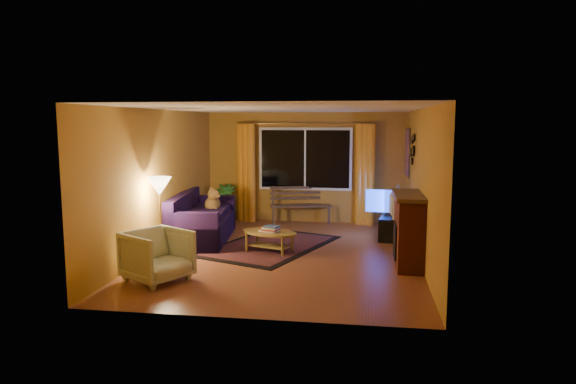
# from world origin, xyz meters

# --- Properties ---
(floor) EXTENTS (4.50, 6.00, 0.02)m
(floor) POSITION_xyz_m (0.00, 0.00, -0.01)
(floor) COLOR brown
(floor) RESTS_ON ground
(ceiling) EXTENTS (4.50, 6.00, 0.02)m
(ceiling) POSITION_xyz_m (0.00, 0.00, 2.51)
(ceiling) COLOR white
(ceiling) RESTS_ON ground
(wall_back) EXTENTS (4.50, 0.02, 2.50)m
(wall_back) POSITION_xyz_m (0.00, 3.01, 1.25)
(wall_back) COLOR #B9822D
(wall_back) RESTS_ON ground
(wall_left) EXTENTS (0.02, 6.00, 2.50)m
(wall_left) POSITION_xyz_m (-2.26, 0.00, 1.25)
(wall_left) COLOR #B9822D
(wall_left) RESTS_ON ground
(wall_right) EXTENTS (0.02, 6.00, 2.50)m
(wall_right) POSITION_xyz_m (2.26, 0.00, 1.25)
(wall_right) COLOR #B9822D
(wall_right) RESTS_ON ground
(window) EXTENTS (2.00, 0.02, 1.30)m
(window) POSITION_xyz_m (0.00, 2.94, 1.45)
(window) COLOR black
(window) RESTS_ON wall_back
(curtain_rod) EXTENTS (3.20, 0.03, 0.03)m
(curtain_rod) POSITION_xyz_m (0.00, 2.90, 2.25)
(curtain_rod) COLOR #BF8C3F
(curtain_rod) RESTS_ON wall_back
(curtain_left) EXTENTS (0.36, 0.36, 2.24)m
(curtain_left) POSITION_xyz_m (-1.35, 2.88, 1.12)
(curtain_left) COLOR orange
(curtain_left) RESTS_ON ground
(curtain_right) EXTENTS (0.36, 0.36, 2.24)m
(curtain_right) POSITION_xyz_m (1.35, 2.88, 1.12)
(curtain_right) COLOR orange
(curtain_right) RESTS_ON ground
(bench) EXTENTS (1.43, 0.72, 0.41)m
(bench) POSITION_xyz_m (-0.07, 2.75, 0.21)
(bench) COLOR #453226
(bench) RESTS_ON ground
(potted_plant) EXTENTS (0.55, 0.55, 0.89)m
(potted_plant) POSITION_xyz_m (-1.79, 2.56, 0.45)
(potted_plant) COLOR #235B1E
(potted_plant) RESTS_ON ground
(sofa) EXTENTS (1.22, 2.34, 0.91)m
(sofa) POSITION_xyz_m (-1.75, 0.83, 0.45)
(sofa) COLOR black
(sofa) RESTS_ON ground
(dog) EXTENTS (0.37, 0.47, 0.46)m
(dog) POSITION_xyz_m (-1.70, 1.34, 0.68)
(dog) COLOR olive
(dog) RESTS_ON sofa
(armchair) EXTENTS (1.05, 1.07, 0.82)m
(armchair) POSITION_xyz_m (-1.59, -1.78, 0.41)
(armchair) COLOR beige
(armchair) RESTS_ON ground
(floor_lamp) EXTENTS (0.27, 0.27, 1.37)m
(floor_lamp) POSITION_xyz_m (-2.00, -0.64, 0.68)
(floor_lamp) COLOR #BF8C3F
(floor_lamp) RESTS_ON ground
(rug) EXTENTS (2.57, 3.14, 0.02)m
(rug) POSITION_xyz_m (-0.38, 0.52, 0.01)
(rug) COLOR #672107
(rug) RESTS_ON ground
(coffee_table) EXTENTS (1.31, 1.31, 0.38)m
(coffee_table) POSITION_xyz_m (-0.30, 0.08, 0.19)
(coffee_table) COLOR olive
(coffee_table) RESTS_ON ground
(tv_console) EXTENTS (0.49, 1.11, 0.45)m
(tv_console) POSITION_xyz_m (1.86, 1.59, 0.22)
(tv_console) COLOR black
(tv_console) RESTS_ON ground
(television) EXTENTS (0.26, 0.99, 0.56)m
(television) POSITION_xyz_m (1.86, 1.59, 0.73)
(television) COLOR black
(television) RESTS_ON tv_console
(fireplace) EXTENTS (0.40, 1.20, 1.10)m
(fireplace) POSITION_xyz_m (2.05, -0.40, 0.55)
(fireplace) COLOR maroon
(fireplace) RESTS_ON ground
(mirror_cluster) EXTENTS (0.06, 0.60, 0.56)m
(mirror_cluster) POSITION_xyz_m (2.21, 1.30, 1.80)
(mirror_cluster) COLOR black
(mirror_cluster) RESTS_ON wall_right
(painting) EXTENTS (0.04, 0.76, 0.96)m
(painting) POSITION_xyz_m (2.22, 2.45, 1.65)
(painting) COLOR #E25913
(painting) RESTS_ON wall_right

